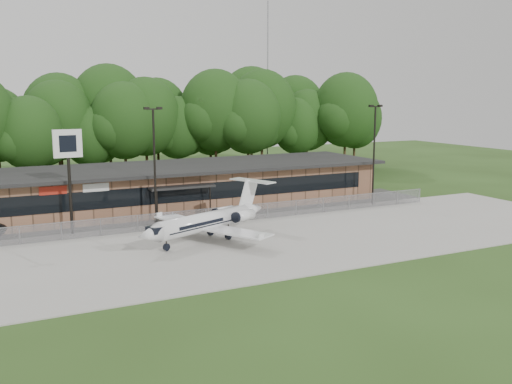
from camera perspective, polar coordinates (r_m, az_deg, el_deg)
ground at (r=37.15m, az=4.96°, el=-7.93°), size 160.00×160.00×0.00m
apron at (r=43.90m, az=-0.45°, el=-5.06°), size 64.00×18.00×0.08m
parking_lot at (r=54.21m, az=-5.74°, el=-2.26°), size 50.00×9.00×0.06m
terminal at (r=57.94m, az=-7.32°, el=0.64°), size 41.00×11.65×4.30m
fence at (r=49.95m, az=-3.94°, el=-2.40°), size 46.00×0.04×1.52m
treeline at (r=74.65m, az=-11.94°, el=6.64°), size 72.00×12.00×15.00m
radio_mast at (r=88.07m, az=1.17°, el=10.54°), size 0.20×0.20×25.00m
light_pole_mid at (r=48.91m, az=-10.12°, el=3.39°), size 1.55×0.30×10.23m
light_pole_right at (r=59.48m, az=11.74°, el=4.44°), size 1.55×0.30×10.23m
business_jet at (r=44.20m, az=-4.76°, el=-2.98°), size 12.58×11.23×4.32m
pole_sign at (r=47.72m, az=-18.28°, el=3.56°), size 2.24×0.36×8.53m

